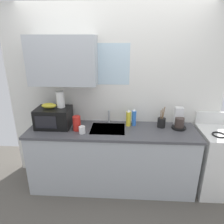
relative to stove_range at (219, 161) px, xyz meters
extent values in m
cube|color=white|center=(-1.48, 0.35, 0.79)|extent=(3.05, 0.10, 2.50)
cube|color=#B2B7BC|center=(-2.13, 0.14, 1.33)|extent=(0.87, 0.32, 0.62)
cube|color=silver|center=(-1.54, 0.31, 1.27)|extent=(0.56, 0.02, 0.55)
cube|color=#B2B7BC|center=(-1.48, 0.00, -0.03)|extent=(2.25, 0.60, 0.86)
cube|color=#4C4C51|center=(-1.48, 0.00, 0.42)|extent=(2.28, 0.63, 0.03)
cube|color=#9EA0A5|center=(-1.54, 0.02, 0.37)|extent=(0.46, 0.38, 0.14)
cylinder|color=#B2B5BA|center=(-1.54, 0.24, 0.53)|extent=(0.03, 0.03, 0.18)
cube|color=white|center=(0.00, 0.00, -0.01)|extent=(0.60, 0.60, 0.90)
torus|color=black|center=(-0.12, -0.10, 0.45)|extent=(0.17, 0.17, 0.02)
cube|color=white|center=(0.00, 0.28, 0.53)|extent=(0.60, 0.04, 0.18)
cube|color=black|center=(-2.29, 0.05, 0.58)|extent=(0.46, 0.34, 0.27)
cube|color=black|center=(-2.34, -0.13, 0.58)|extent=(0.28, 0.01, 0.17)
ellipsoid|color=gold|center=(-2.34, 0.05, 0.75)|extent=(0.20, 0.11, 0.07)
cylinder|color=white|center=(-2.19, 0.10, 0.82)|extent=(0.11, 0.11, 0.22)
cylinder|color=black|center=(-0.58, 0.08, 0.46)|extent=(0.19, 0.19, 0.03)
cylinder|color=#3F332D|center=(-0.58, 0.07, 0.54)|extent=(0.12, 0.12, 0.13)
cube|color=silver|center=(-0.58, 0.15, 0.59)|extent=(0.11, 0.09, 0.26)
cylinder|color=yellow|center=(-1.26, 0.14, 0.55)|extent=(0.07, 0.07, 0.21)
cone|color=white|center=(-1.26, 0.14, 0.67)|extent=(0.05, 0.05, 0.04)
cylinder|color=blue|center=(-1.19, 0.15, 0.55)|extent=(0.06, 0.06, 0.22)
cone|color=white|center=(-1.19, 0.15, 0.68)|extent=(0.05, 0.05, 0.04)
cylinder|color=red|center=(-1.95, -0.05, 0.54)|extent=(0.10, 0.10, 0.20)
cylinder|color=white|center=(-1.86, -0.14, 0.49)|extent=(0.08, 0.08, 0.09)
cylinder|color=black|center=(-0.81, 0.12, 0.51)|extent=(0.11, 0.11, 0.13)
cylinder|color=olive|center=(-0.82, 0.12, 0.59)|extent=(0.02, 0.02, 0.21)
cylinder|color=olive|center=(-0.79, 0.13, 0.61)|extent=(0.04, 0.02, 0.25)
cylinder|color=olive|center=(-0.81, 0.10, 0.60)|extent=(0.01, 0.03, 0.24)
camera|label=1|loc=(-1.34, -2.49, 1.60)|focal=32.47mm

